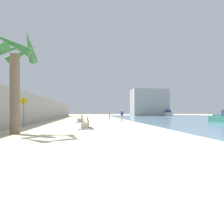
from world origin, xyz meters
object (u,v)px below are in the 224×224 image
object	(u,v)px
bench_far	(80,121)
person_standing	(109,114)
palm_tree	(14,64)
bench_near	(86,126)
person_walking	(122,114)
boat_far_right	(167,113)
pedestrian_sign	(24,108)

from	to	relation	value
bench_far	person_standing	distance (m)	9.62
palm_tree	bench_near	world-z (taller)	palm_tree
person_walking	boat_far_right	size ratio (longest dim) A/B	0.33
palm_tree	pedestrian_sign	bearing A→B (deg)	103.25
palm_tree	person_standing	bearing A→B (deg)	66.26
palm_tree	pedestrian_sign	xyz separation A→B (m)	(-1.24, 5.26, -2.78)
bench_far	pedestrian_sign	xyz separation A→B (m)	(-5.01, -6.42, 1.56)
bench_far	boat_far_right	xyz separation A→B (m)	(27.01, 30.58, 0.53)
person_standing	pedestrian_sign	world-z (taller)	pedestrian_sign
bench_near	pedestrian_sign	bearing A→B (deg)	157.77
person_walking	boat_far_right	world-z (taller)	boat_far_right
palm_tree	bench_far	xyz separation A→B (m)	(3.78, 11.68, -4.34)
palm_tree	boat_far_right	xyz separation A→B (m)	(30.79, 42.26, -3.81)
bench_far	person_walking	bearing A→B (deg)	18.70
bench_far	person_standing	bearing A→B (deg)	58.79
palm_tree	person_walking	bearing A→B (deg)	54.22
person_standing	bench_near	bearing A→B (deg)	-103.77
bench_near	pedestrian_sign	size ratio (longest dim) A/B	0.74
boat_far_right	pedestrian_sign	distance (m)	48.95
bench_near	bench_far	world-z (taller)	same
palm_tree	boat_far_right	world-z (taller)	palm_tree
bench_near	person_walking	distance (m)	12.14
person_standing	pedestrian_sign	distance (m)	17.72
boat_far_right	person_walking	bearing A→B (deg)	-126.22
person_walking	person_standing	world-z (taller)	person_standing
palm_tree	pedestrian_sign	size ratio (longest dim) A/B	2.29
palm_tree	person_standing	world-z (taller)	palm_tree
person_walking	boat_far_right	xyz separation A→B (m)	(20.87, 28.50, -0.25)
bench_far	person_walking	size ratio (longest dim) A/B	1.23
person_standing	boat_far_right	size ratio (longest dim) A/B	0.33
person_walking	boat_far_right	bearing A→B (deg)	53.78
bench_near	bench_far	bearing A→B (deg)	95.20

